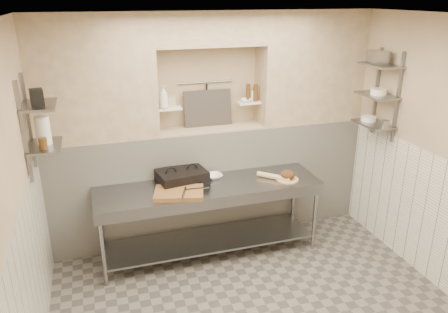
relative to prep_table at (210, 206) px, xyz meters
name	(u,v)px	position (x,y,z in m)	size (l,w,h in m)	color
ceiling	(270,10)	(0.18, -1.18, 2.21)	(4.00, 3.90, 0.10)	silver
wall_left	(9,218)	(-1.87, -1.18, 0.76)	(0.10, 3.90, 2.80)	tan
wall_back	(205,124)	(0.18, 0.82, 0.76)	(4.00, 0.10, 2.80)	tan
backwall_lower	(211,181)	(0.18, 0.57, 0.06)	(4.00, 0.40, 1.40)	white
alcove_sill	(210,128)	(0.18, 0.57, 0.77)	(1.30, 0.40, 0.02)	tan
backwall_pillar_left	(93,78)	(-1.15, 0.57, 1.46)	(1.35, 0.40, 1.40)	tan
backwall_pillar_right	(311,67)	(1.50, 0.57, 1.46)	(1.35, 0.40, 1.40)	tan
backwall_header	(209,28)	(0.18, 0.57, 1.96)	(1.30, 0.40, 0.40)	tan
wainscot_left	(32,294)	(-1.81, -1.18, 0.06)	(0.02, 3.90, 1.40)	white
wainscot_right	(436,222)	(2.17, -1.18, 0.06)	(0.02, 3.90, 1.40)	white
alcove_shelf_left	(169,108)	(-0.32, 0.57, 1.06)	(0.28, 0.16, 0.03)	white
alcove_shelf_right	(249,102)	(0.68, 0.57, 1.06)	(0.28, 0.16, 0.03)	white
utensil_rail	(206,82)	(0.18, 0.74, 1.31)	(0.02, 0.02, 0.70)	gray
hanging_steel	(207,96)	(0.18, 0.72, 1.14)	(0.02, 0.02, 0.30)	black
splash_panel	(208,108)	(0.18, 0.67, 1.00)	(0.60, 0.02, 0.45)	#383330
shelf_rail_left_a	(29,121)	(-1.80, 0.07, 1.16)	(0.03, 0.03, 0.95)	slate
shelf_rail_left_b	(24,133)	(-1.80, -0.33, 1.16)	(0.03, 0.03, 0.95)	slate
wall_shelf_left_lower	(45,146)	(-1.66, -0.13, 0.96)	(0.30, 0.50, 0.03)	slate
wall_shelf_left_upper	(39,105)	(-1.66, -0.13, 1.36)	(0.30, 0.50, 0.03)	slate
shelf_rail_right_a	(376,91)	(2.15, 0.07, 1.21)	(0.03, 0.03, 1.05)	slate
shelf_rail_right_b	(398,98)	(2.15, -0.33, 1.21)	(0.03, 0.03, 1.05)	slate
wall_shelf_right_lower	(373,124)	(2.02, -0.13, 0.86)	(0.30, 0.50, 0.03)	slate
wall_shelf_right_mid	(377,95)	(2.02, -0.13, 1.21)	(0.30, 0.50, 0.03)	slate
wall_shelf_right_upper	(381,65)	(2.02, -0.13, 1.56)	(0.30, 0.50, 0.03)	slate
prep_table	(210,206)	(0.00, 0.00, 0.00)	(2.60, 0.70, 0.90)	gray
panini_press	(182,177)	(-0.28, 0.18, 0.33)	(0.60, 0.48, 0.15)	black
cutting_board	(179,193)	(-0.38, -0.13, 0.28)	(0.53, 0.37, 0.05)	brown
knife_blade	(197,189)	(-0.18, -0.13, 0.31)	(0.27, 0.03, 0.01)	gray
tongs	(184,193)	(-0.34, -0.21, 0.31)	(0.02, 0.02, 0.27)	gray
mixing_bowl	(214,176)	(0.11, 0.20, 0.28)	(0.19, 0.19, 0.05)	white
rolling_pin	(273,177)	(0.78, -0.04, 0.29)	(0.06, 0.06, 0.41)	tan
bread_board	(287,179)	(0.93, -0.11, 0.27)	(0.26, 0.26, 0.02)	tan
bread_loaf	(288,174)	(0.93, -0.11, 0.33)	(0.18, 0.18, 0.11)	#4C2D19
bottle_soap	(164,97)	(-0.39, 0.52, 1.20)	(0.10, 0.10, 0.27)	white
jar_alcove	(171,101)	(-0.29, 0.59, 1.14)	(0.09, 0.09, 0.13)	tan
bowl_alcove	(246,100)	(0.63, 0.55, 1.09)	(0.13, 0.13, 0.04)	white
condiment_a	(256,93)	(0.76, 0.55, 1.18)	(0.06, 0.06, 0.21)	#492D12
condiment_b	(248,92)	(0.68, 0.60, 1.18)	(0.05, 0.05, 0.21)	#492D12
condiment_c	(254,96)	(0.75, 0.59, 1.13)	(0.07, 0.07, 0.13)	white
jug_left	(43,130)	(-1.66, -0.11, 1.11)	(0.14, 0.14, 0.27)	white
jar_left	(43,144)	(-1.66, -0.27, 1.02)	(0.07, 0.07, 0.11)	#492D12
box_left_upper	(37,97)	(-1.66, -0.21, 1.45)	(0.11, 0.11, 0.15)	black
bowl_right	(369,119)	(2.02, -0.03, 0.90)	(0.18, 0.18, 0.05)	white
canister_right	(385,124)	(2.02, -0.35, 0.92)	(0.09, 0.09, 0.09)	gray
bowl_right_mid	(379,92)	(2.02, -0.16, 1.25)	(0.18, 0.18, 0.07)	white
basket_right	(378,57)	(2.02, -0.08, 1.64)	(0.18, 0.23, 0.14)	gray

